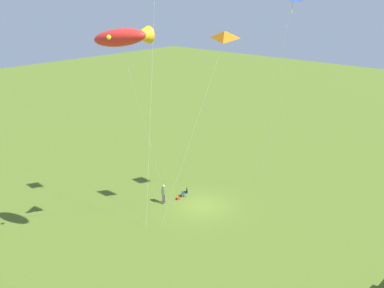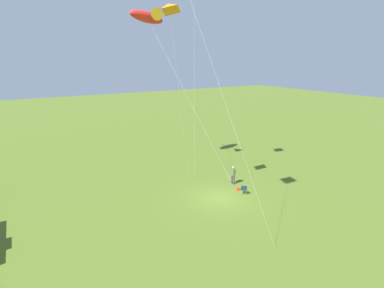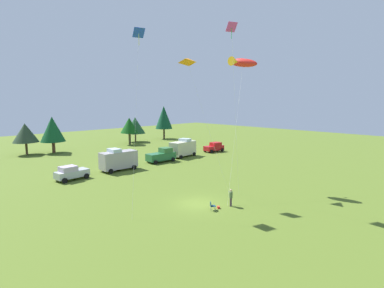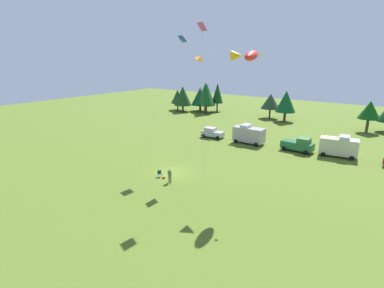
# 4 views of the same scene
# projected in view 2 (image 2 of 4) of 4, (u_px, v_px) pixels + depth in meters

# --- Properties ---
(ground_plane) EXTENTS (160.00, 160.00, 0.00)m
(ground_plane) POSITION_uv_depth(u_px,v_px,m) (220.00, 198.00, 24.87)
(ground_plane) COLOR #4F6620
(person_kite_flyer) EXTENTS (0.50, 0.43, 1.74)m
(person_kite_flyer) POSITION_uv_depth(u_px,v_px,m) (233.00, 174.00, 27.47)
(person_kite_flyer) COLOR #4E3946
(person_kite_flyer) RESTS_ON ground
(folding_chair) EXTENTS (0.67, 0.67, 0.82)m
(folding_chair) POSITION_uv_depth(u_px,v_px,m) (244.00, 189.00, 25.54)
(folding_chair) COLOR #133344
(folding_chair) RESTS_ON ground
(backpack_on_grass) EXTENTS (0.37, 0.39, 0.22)m
(backpack_on_grass) POSITION_uv_depth(u_px,v_px,m) (239.00, 189.00, 26.39)
(backpack_on_grass) COLOR red
(backpack_on_grass) RESTS_ON ground
(kite_large_fish) EXTENTS (9.22, 6.40, 15.63)m
(kite_large_fish) POSITION_uv_depth(u_px,v_px,m) (148.00, 17.00, 27.41)
(kite_large_fish) COLOR red
(kite_large_fish) RESTS_ON ground
(kite_delta_orange) EXTENTS (3.85, 4.40, 15.05)m
(kite_delta_orange) POSITION_uv_depth(u_px,v_px,m) (168.00, 8.00, 20.75)
(kite_delta_orange) COLOR orange
(kite_delta_orange) RESTS_ON ground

